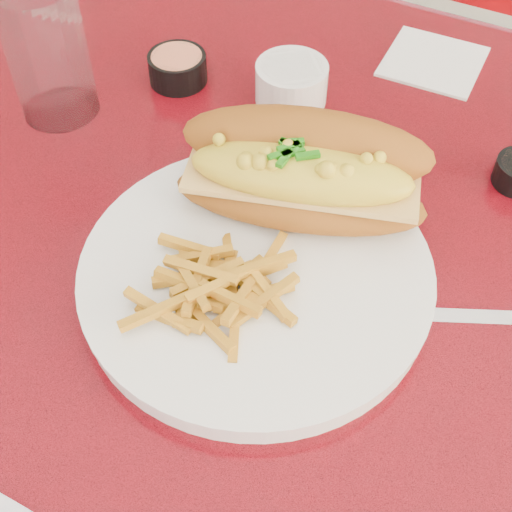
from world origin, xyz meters
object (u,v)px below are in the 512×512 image
at_px(gravy_ramekin, 291,82).
at_px(water_tumbler, 47,52).
at_px(sauce_cup_left, 177,67).
at_px(fork, 349,283).
at_px(mac_hoagie, 303,172).
at_px(diner_table, 322,299).
at_px(dinner_plate, 256,276).
at_px(booth_bench_far, 464,120).

distance_m(gravy_ramekin, water_tumbler, 0.26).
bearing_deg(sauce_cup_left, fork, -34.20).
bearing_deg(mac_hoagie, water_tumbler, 157.38).
distance_m(diner_table, gravy_ramekin, 0.25).
relative_size(fork, gravy_ramekin, 1.48).
xyz_separation_m(dinner_plate, mac_hoagie, (0.00, 0.09, 0.05)).
xyz_separation_m(booth_bench_far, gravy_ramekin, (-0.11, -0.68, 0.51)).
xyz_separation_m(mac_hoagie, gravy_ramekin, (-0.09, 0.17, -0.04)).
bearing_deg(sauce_cup_left, gravy_ramekin, 12.09).
height_order(mac_hoagie, gravy_ramekin, mac_hoagie).
distance_m(diner_table, dinner_plate, 0.22).
bearing_deg(diner_table, mac_hoagie, -117.95).
xyz_separation_m(booth_bench_far, dinner_plate, (-0.02, -0.94, 0.50)).
height_order(gravy_ramekin, sauce_cup_left, gravy_ramekin).
height_order(diner_table, mac_hoagie, mac_hoagie).
bearing_deg(dinner_plate, water_tumbler, 158.78).
bearing_deg(mac_hoagie, gravy_ramekin, 101.51).
relative_size(booth_bench_far, gravy_ramekin, 11.62).
bearing_deg(fork, booth_bench_far, 8.69).
relative_size(dinner_plate, mac_hoagie, 1.39).
bearing_deg(booth_bench_far, sauce_cup_left, -108.90).
bearing_deg(booth_bench_far, dinner_plate, -91.32).
xyz_separation_m(fork, water_tumbler, (-0.39, 0.10, 0.05)).
bearing_deg(gravy_ramekin, fork, -54.25).
relative_size(diner_table, booth_bench_far, 1.03).
bearing_deg(water_tumbler, sauce_cup_left, 50.14).
xyz_separation_m(gravy_ramekin, water_tumbler, (-0.22, -0.14, 0.05)).
bearing_deg(booth_bench_far, fork, -86.42).
bearing_deg(mac_hoagie, diner_table, 45.21).
xyz_separation_m(diner_table, dinner_plate, (-0.02, -0.13, 0.17)).
bearing_deg(gravy_ramekin, sauce_cup_left, -167.91).
height_order(gravy_ramekin, water_tumbler, water_tumbler).
relative_size(booth_bench_far, dinner_plate, 3.39).
bearing_deg(mac_hoagie, booth_bench_far, 71.81).
relative_size(sauce_cup_left, water_tumbler, 0.55).
distance_m(fork, sauce_cup_left, 0.36).
bearing_deg(gravy_ramekin, diner_table, -49.54).
distance_m(booth_bench_far, mac_hoagie, 1.01).
height_order(dinner_plate, water_tumbler, water_tumbler).
xyz_separation_m(booth_bench_far, water_tumbler, (-0.33, -0.82, 0.56)).
relative_size(dinner_plate, sauce_cup_left, 4.32).
distance_m(diner_table, sauce_cup_left, 0.32).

